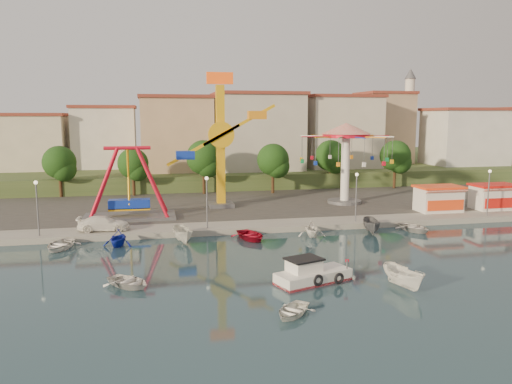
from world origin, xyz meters
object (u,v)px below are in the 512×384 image
object	(u,v)px
kamikaze_tower	(224,145)
pirate_ship_ride	(129,184)
van	(104,223)
rowboat_a	(129,282)
cabin_motorboat	(311,275)
skiff	(404,277)
wave_swinger	(346,145)

from	to	relation	value
kamikaze_tower	pirate_ship_ride	bearing A→B (deg)	-157.57
pirate_ship_ride	kamikaze_tower	size ratio (longest dim) A/B	0.61
van	kamikaze_tower	bearing A→B (deg)	-50.22
pirate_ship_ride	van	xyz separation A→B (m)	(-2.27, -5.90, -3.07)
pirate_ship_ride	rowboat_a	xyz separation A→B (m)	(0.80, -21.67, -4.02)
pirate_ship_ride	kamikaze_tower	bearing A→B (deg)	22.43
cabin_motorboat	van	size ratio (longest dim) A/B	1.20
skiff	cabin_motorboat	bearing A→B (deg)	147.83
kamikaze_tower	rowboat_a	size ratio (longest dim) A/B	4.58
cabin_motorboat	rowboat_a	bearing A→B (deg)	153.45
kamikaze_tower	van	bearing A→B (deg)	-142.17
rowboat_a	pirate_ship_ride	bearing A→B (deg)	48.67
pirate_ship_ride	rowboat_a	size ratio (longest dim) A/B	2.77
skiff	van	world-z (taller)	van
wave_swinger	rowboat_a	distance (m)	37.72
van	skiff	bearing A→B (deg)	-130.54
pirate_ship_ride	cabin_motorboat	size ratio (longest dim) A/B	1.68
wave_swinger	cabin_motorboat	distance (m)	31.61
cabin_motorboat	skiff	world-z (taller)	cabin_motorboat
van	rowboat_a	bearing A→B (deg)	-167.03
wave_swinger	rowboat_a	bearing A→B (deg)	-135.38
cabin_motorboat	skiff	size ratio (longest dim) A/B	1.48
cabin_motorboat	van	xyz separation A→B (m)	(-15.88, 17.41, 0.80)
pirate_ship_ride	wave_swinger	world-z (taller)	wave_swinger
pirate_ship_ride	cabin_motorboat	world-z (taller)	pirate_ship_ride
kamikaze_tower	rowboat_a	xyz separation A→B (m)	(-10.59, -26.38, -7.96)
pirate_ship_ride	rowboat_a	world-z (taller)	pirate_ship_ride
van	wave_swinger	bearing A→B (deg)	-68.96
kamikaze_tower	rowboat_a	distance (m)	29.52
rowboat_a	skiff	bearing A→B (deg)	-55.99
rowboat_a	van	distance (m)	16.09
wave_swinger	van	xyz separation A→B (m)	(-29.33, -10.15, -6.87)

